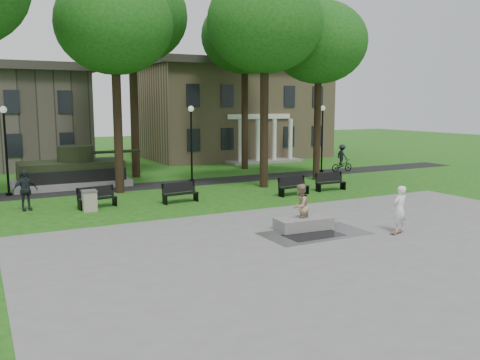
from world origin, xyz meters
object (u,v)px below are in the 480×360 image
object	(u,v)px
friend_watching	(300,206)
trash_bin	(89,201)
cyclist	(342,161)
concrete_block	(304,224)
skateboarder	(400,209)
park_bench_0	(97,197)

from	to	relation	value
friend_watching	trash_bin	bearing A→B (deg)	-77.06
friend_watching	cyclist	xyz separation A→B (m)	(12.29, 12.75, -0.09)
concrete_block	skateboarder	xyz separation A→B (m)	(2.95, -2.05, 0.67)
skateboarder	trash_bin	xyz separation A→B (m)	(-9.61, 9.45, -0.43)
skateboarder	friend_watching	distance (m)	3.73
friend_watching	skateboarder	bearing A→B (deg)	115.11
concrete_block	skateboarder	distance (m)	3.65
concrete_block	skateboarder	size ratio (longest dim) A/B	1.23
friend_watching	trash_bin	distance (m)	9.82
concrete_block	trash_bin	size ratio (longest dim) A/B	2.29
concrete_block	trash_bin	world-z (taller)	trash_bin
friend_watching	park_bench_0	distance (m)	9.98
concrete_block	cyclist	world-z (taller)	cyclist
cyclist	trash_bin	world-z (taller)	cyclist
skateboarder	cyclist	xyz separation A→B (m)	(9.26, 14.93, -0.10)
trash_bin	skateboarder	bearing A→B (deg)	-44.53
skateboarder	cyclist	bearing A→B (deg)	-127.80
skateboarder	park_bench_0	size ratio (longest dim) A/B	0.96
concrete_block	cyclist	size ratio (longest dim) A/B	1.11
skateboarder	friend_watching	world-z (taller)	skateboarder
concrete_block	cyclist	xyz separation A→B (m)	(12.21, 12.88, 0.56)
park_bench_0	friend_watching	bearing A→B (deg)	-62.13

